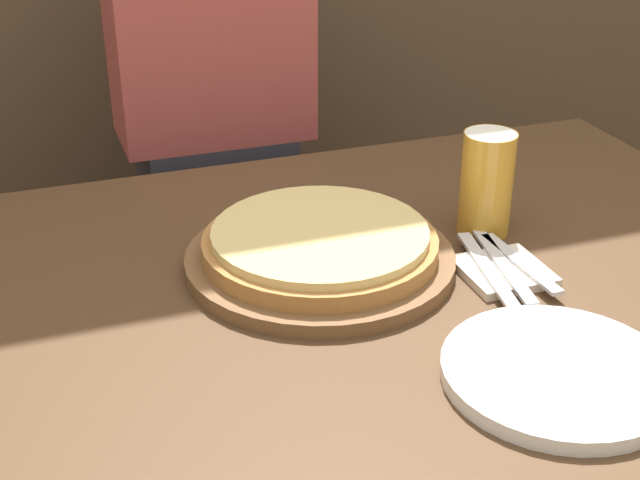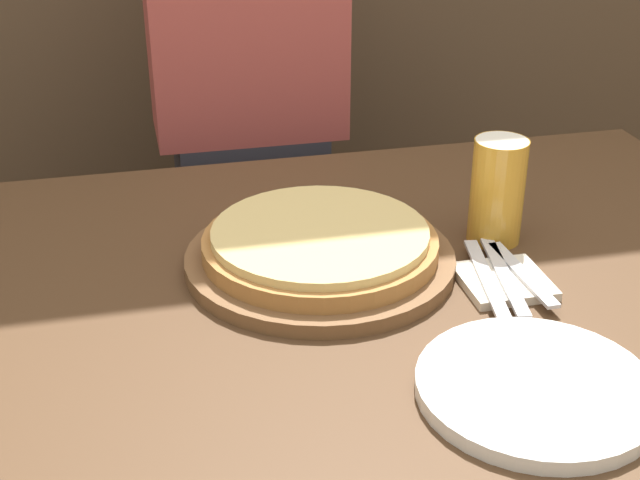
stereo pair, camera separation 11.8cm
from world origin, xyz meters
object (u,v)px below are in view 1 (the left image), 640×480
(beer_glass, at_px, (487,179))
(dinner_plate, at_px, (558,373))
(fork, at_px, (487,269))
(dinner_knife, at_px, (504,266))
(pizza_on_board, at_px, (320,250))
(diner_person, at_px, (216,168))
(spoon, at_px, (520,263))

(beer_glass, relative_size, dinner_plate, 0.59)
(beer_glass, relative_size, fork, 0.74)
(dinner_plate, xyz_separation_m, fork, (0.04, 0.23, 0.01))
(dinner_knife, bearing_deg, fork, 180.00)
(beer_glass, bearing_deg, pizza_on_board, -174.92)
(beer_glass, xyz_separation_m, dinner_plate, (-0.10, -0.35, -0.07))
(pizza_on_board, relative_size, diner_person, 0.27)
(dinner_plate, distance_m, fork, 0.23)
(dinner_plate, height_order, dinner_knife, dinner_plate)
(dinner_knife, relative_size, spoon, 1.17)
(beer_glass, height_order, spoon, beer_glass)
(pizza_on_board, bearing_deg, diner_person, 90.15)
(beer_glass, xyz_separation_m, spoon, (-0.01, -0.13, -0.07))
(pizza_on_board, bearing_deg, dinner_plate, -64.37)
(pizza_on_board, relative_size, dinner_plate, 1.42)
(beer_glass, relative_size, spoon, 0.86)
(fork, xyz_separation_m, diner_person, (-0.20, 0.71, -0.11))
(pizza_on_board, height_order, dinner_plate, pizza_on_board)
(fork, distance_m, diner_person, 0.75)
(dinner_plate, height_order, spoon, dinner_plate)
(fork, height_order, spoon, same)
(diner_person, bearing_deg, beer_glass, -66.00)
(dinner_plate, xyz_separation_m, spoon, (0.09, 0.23, 0.01))
(pizza_on_board, xyz_separation_m, dinner_knife, (0.22, -0.10, -0.01))
(beer_glass, height_order, dinner_plate, beer_glass)
(fork, xyz_separation_m, spoon, (0.05, 0.00, 0.00))
(pizza_on_board, height_order, spoon, pizza_on_board)
(pizza_on_board, height_order, diner_person, diner_person)
(pizza_on_board, distance_m, beer_glass, 0.27)
(fork, height_order, dinner_knife, same)
(diner_person, bearing_deg, dinner_plate, -80.34)
(spoon, bearing_deg, diner_person, 109.09)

